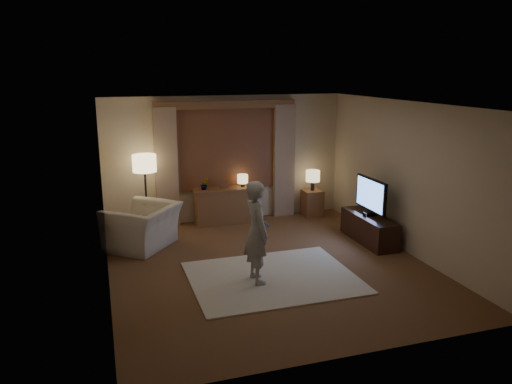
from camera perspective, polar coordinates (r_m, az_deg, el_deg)
name	(u,v)px	position (r m, az deg, el deg)	size (l,w,h in m)	color
room	(260,180)	(8.26, 0.41, 1.42)	(5.04, 5.54, 2.64)	brown
rug	(273,277)	(7.76, 1.91, -9.73)	(2.50, 2.00, 0.02)	beige
sideboard	(224,207)	(10.33, -3.65, -1.67)	(1.20, 0.40, 0.70)	brown
picture_frame	(224,185)	(10.22, -3.69, 0.77)	(0.16, 0.02, 0.20)	brown
plant	(205,184)	(10.12, -5.89, 0.88)	(0.17, 0.13, 0.30)	#999999
table_lamp_sideboard	(243,179)	(10.30, -1.54, 1.45)	(0.22, 0.22, 0.30)	black
floor_lamp	(145,168)	(9.72, -12.62, 2.75)	(0.45, 0.45, 1.54)	black
armchair	(143,227)	(9.12, -12.83, -3.89)	(1.18, 1.03, 0.77)	beige
side_table	(312,203)	(10.92, 6.43, -1.24)	(0.40, 0.40, 0.56)	brown
table_lamp_side	(313,176)	(10.78, 6.52, 1.77)	(0.30, 0.30, 0.44)	black
tv_stand	(369,229)	(9.46, 12.81, -4.11)	(0.45, 1.40, 0.50)	black
tv	(371,195)	(9.28, 13.01, -0.37)	(0.24, 0.97, 0.70)	black
person	(257,232)	(7.34, 0.10, -4.58)	(0.56, 0.37, 1.54)	#B2ABA4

